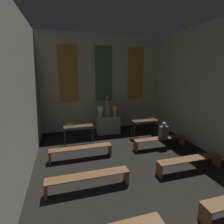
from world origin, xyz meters
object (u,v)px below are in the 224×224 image
Objects in this scene: altar at (108,124)px; pew_back_right at (160,140)px; person_seated at (164,131)px; candle_rack_right at (145,123)px; pew_second_right at (190,161)px; candle_rack_left at (78,129)px; statue at (108,107)px; flower_vase_right at (115,109)px; pew_back_left at (81,150)px; flower_vase_left at (101,110)px; pew_second_left at (88,178)px.

altar reaches higher than pew_back_right.
person_seated reaches higher than altar.
pew_second_right is (0.06, -3.27, -0.40)m from candle_rack_right.
pew_back_right is (0.06, -1.38, -0.40)m from candle_rack_right.
person_seated is at bearing -21.25° from candle_rack_left.
flower_vase_right is at bearing 0.00° from statue.
pew_back_right is at bearing 0.00° from pew_back_left.
flower_vase_left is at bearing 180.00° from statue.
candle_rack_right reaches higher than altar.
pew_second_right is at bearing -63.96° from flower_vase_left.
candle_rack_left is 1.85× the size of person_seated.
person_seated is at bearing -47.03° from flower_vase_left.
pew_back_left is (-3.44, 1.89, 0.00)m from pew_second_right.
candle_rack_left is at bearing -147.56° from altar.
statue is 0.46× the size of pew_back_left.
altar reaches higher than pew_second_left.
statue is at bearing 54.79° from pew_back_left.
altar reaches higher than pew_back_left.
candle_rack_left is at bearing -140.17° from flower_vase_left.
altar is at bearing 0.00° from flower_vase_left.
flower_vase_right is at bearing 49.04° from pew_back_left.
pew_second_left is 1.89m from pew_back_left.
statue reaches higher than candle_rack_left.
pew_back_left is at bearing -125.21° from statue.
statue is 0.42m from flower_vase_right.
pew_back_right is at bearing -87.70° from candle_rack_right.
pew_back_right is (3.44, 0.00, 0.00)m from pew_back_left.
pew_back_left is (-2.11, -2.44, -0.98)m from flower_vase_right.
pew_back_left is at bearing 180.00° from person_seated.
pew_back_right is at bearing 90.00° from pew_second_right.
candle_rack_right is 0.55× the size of pew_second_left.
candle_rack_right is 1.43m from pew_back_right.
pew_back_right is (3.44, 1.89, 0.00)m from pew_second_left.
altar is 0.51× the size of pew_second_left.
pew_second_left is at bearing -135.99° from candle_rack_right.
flower_vase_right is 0.81× the size of person_seated.
candle_rack_left is at bearing -147.56° from statue.
pew_back_right is 3.34× the size of person_seated.
statue is 4.79m from pew_second_right.
candle_rack_left is (-1.27, -1.06, -0.58)m from flower_vase_left.
statue is 0.46× the size of pew_back_right.
altar is 0.51× the size of pew_second_right.
pew_second_left is (-1.32, -4.33, -0.98)m from flower_vase_left.
altar is 1.11× the size of statue.
flower_vase_right is 0.24× the size of pew_back_right.
statue is at bearing 180.00° from flower_vase_right.
flower_vase_right is 0.43× the size of candle_rack_right.
candle_rack_right is at bearing -32.51° from altar.
person_seated is (3.54, -1.38, 0.02)m from candle_rack_left.
statue is 4.79m from pew_second_left.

